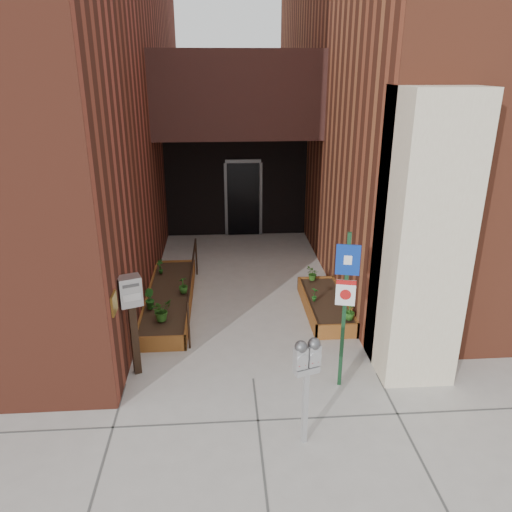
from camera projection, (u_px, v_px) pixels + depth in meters
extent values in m
plane|color=#9E9991|center=(253.00, 379.00, 7.91)|extent=(80.00, 80.00, 0.00)
cube|color=brown|center=(461.00, 51.00, 13.17)|extent=(8.00, 13.70, 10.00)
cube|color=beige|center=(421.00, 240.00, 7.48)|extent=(1.10, 1.20, 4.40)
cube|color=black|center=(236.00, 94.00, 12.06)|extent=(4.20, 2.00, 2.00)
cube|color=black|center=(236.00, 183.00, 14.26)|extent=(4.00, 0.30, 3.00)
cube|color=black|center=(243.00, 200.00, 14.27)|extent=(0.90, 0.06, 2.10)
cube|color=#B79338|center=(114.00, 304.00, 7.05)|extent=(0.04, 0.30, 0.30)
cube|color=brown|center=(160.00, 344.00, 8.61)|extent=(0.90, 0.04, 0.30)
cube|color=brown|center=(176.00, 266.00, 11.92)|extent=(0.90, 0.04, 0.30)
cube|color=brown|center=(148.00, 300.00, 10.24)|extent=(0.04, 3.60, 0.30)
cube|color=brown|center=(190.00, 298.00, 10.30)|extent=(0.04, 3.60, 0.30)
cube|color=black|center=(170.00, 300.00, 10.27)|extent=(0.82, 3.52, 0.26)
cube|color=brown|center=(337.00, 332.00, 9.01)|extent=(0.80, 0.04, 0.30)
cube|color=brown|center=(315.00, 283.00, 11.02)|extent=(0.80, 0.04, 0.30)
cube|color=brown|center=(307.00, 305.00, 9.99)|extent=(0.04, 2.20, 0.30)
cube|color=brown|center=(344.00, 304.00, 10.04)|extent=(0.04, 2.20, 0.30)
cube|color=black|center=(325.00, 306.00, 10.02)|extent=(0.72, 2.12, 0.26)
cylinder|color=black|center=(189.00, 325.00, 8.61)|extent=(0.04, 0.04, 0.90)
cylinder|color=black|center=(196.00, 257.00, 11.68)|extent=(0.04, 0.04, 0.90)
cylinder|color=black|center=(192.00, 266.00, 9.99)|extent=(0.04, 3.30, 0.04)
cube|color=#B7B7BA|center=(305.00, 408.00, 6.41)|extent=(0.08, 0.08, 1.07)
cube|color=#B7B7BA|center=(307.00, 370.00, 6.20)|extent=(0.34, 0.22, 0.09)
cube|color=#B7B7BA|center=(301.00, 358.00, 6.10)|extent=(0.19, 0.15, 0.28)
sphere|color=#59595B|center=(301.00, 347.00, 6.04)|extent=(0.16, 0.16, 0.16)
cube|color=white|center=(303.00, 359.00, 6.04)|extent=(0.09, 0.04, 0.05)
cube|color=#B21414|center=(302.00, 365.00, 6.08)|extent=(0.09, 0.04, 0.03)
cube|color=#B7B7BA|center=(314.00, 355.00, 6.16)|extent=(0.19, 0.15, 0.28)
sphere|color=#59595B|center=(314.00, 344.00, 6.11)|extent=(0.16, 0.16, 0.16)
cube|color=white|center=(316.00, 356.00, 6.11)|extent=(0.09, 0.04, 0.05)
cube|color=#B21414|center=(316.00, 362.00, 6.14)|extent=(0.09, 0.04, 0.03)
cube|color=#153B20|center=(344.00, 313.00, 7.33)|extent=(0.07, 0.07, 2.49)
cube|color=navy|center=(348.00, 260.00, 7.00)|extent=(0.34, 0.10, 0.45)
cube|color=white|center=(348.00, 260.00, 6.99)|extent=(0.11, 0.04, 0.14)
cube|color=white|center=(346.00, 293.00, 7.18)|extent=(0.28, 0.09, 0.40)
cube|color=#B21414|center=(346.00, 283.00, 7.12)|extent=(0.28, 0.08, 0.07)
cylinder|color=#B21414|center=(345.00, 295.00, 7.18)|extent=(0.16, 0.05, 0.16)
cube|color=black|center=(135.00, 339.00, 7.86)|extent=(0.14, 0.14, 1.23)
cube|color=#BDBDBF|center=(130.00, 291.00, 7.56)|extent=(0.40, 0.35, 0.47)
cube|color=#59595B|center=(131.00, 286.00, 7.41)|extent=(0.23, 0.10, 0.04)
cube|color=white|center=(132.00, 297.00, 7.47)|extent=(0.25, 0.11, 0.11)
imported|color=#275719|center=(161.00, 310.00, 9.04)|extent=(0.52, 0.52, 0.41)
imported|color=#1C5217|center=(149.00, 299.00, 9.48)|extent=(0.30, 0.30, 0.39)
imported|color=#225217|center=(183.00, 285.00, 10.14)|extent=(0.26, 0.26, 0.34)
imported|color=#1B4F16|center=(160.00, 267.00, 11.08)|extent=(0.24, 0.24, 0.33)
imported|color=#275D1A|center=(350.00, 311.00, 9.07)|extent=(0.24, 0.24, 0.35)
imported|color=#1B5C1A|center=(315.00, 294.00, 9.78)|extent=(0.22, 0.22, 0.30)
imported|color=#2C5F1B|center=(313.00, 274.00, 10.73)|extent=(0.38, 0.38, 0.30)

